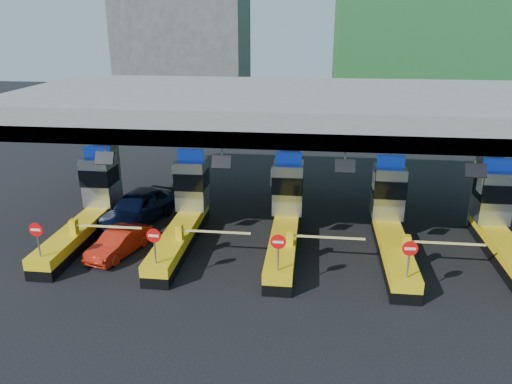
# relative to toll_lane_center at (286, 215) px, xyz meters

# --- Properties ---
(ground) EXTENTS (120.00, 120.00, 0.00)m
(ground) POSITION_rel_toll_lane_center_xyz_m (-0.00, -0.28, -1.40)
(ground) COLOR black
(ground) RESTS_ON ground
(toll_canopy) EXTENTS (28.00, 12.09, 7.00)m
(toll_canopy) POSITION_rel_toll_lane_center_xyz_m (-0.00, 2.59, 4.74)
(toll_canopy) COLOR slate
(toll_canopy) RESTS_ON ground
(toll_lane_far_left) EXTENTS (4.43, 8.00, 4.16)m
(toll_lane_far_left) POSITION_rel_toll_lane_center_xyz_m (-10.00, 0.00, 0.00)
(toll_lane_far_left) COLOR black
(toll_lane_far_left) RESTS_ON ground
(toll_lane_left) EXTENTS (4.43, 8.00, 4.16)m
(toll_lane_left) POSITION_rel_toll_lane_center_xyz_m (-5.00, 0.00, 0.00)
(toll_lane_left) COLOR black
(toll_lane_left) RESTS_ON ground
(toll_lane_center) EXTENTS (4.43, 8.00, 4.16)m
(toll_lane_center) POSITION_rel_toll_lane_center_xyz_m (0.00, 0.00, 0.00)
(toll_lane_center) COLOR black
(toll_lane_center) RESTS_ON ground
(toll_lane_right) EXTENTS (4.43, 8.00, 4.16)m
(toll_lane_right) POSITION_rel_toll_lane_center_xyz_m (5.00, 0.00, 0.00)
(toll_lane_right) COLOR black
(toll_lane_right) RESTS_ON ground
(toll_lane_far_right) EXTENTS (4.43, 8.00, 4.16)m
(toll_lane_far_right) POSITION_rel_toll_lane_center_xyz_m (10.00, 0.00, 0.00)
(toll_lane_far_right) COLOR black
(toll_lane_far_right) RESTS_ON ground
(bg_building_concrete) EXTENTS (14.00, 10.00, 18.00)m
(bg_building_concrete) POSITION_rel_toll_lane_center_xyz_m (-14.00, 35.72, 7.60)
(bg_building_concrete) COLOR #4C4C49
(bg_building_concrete) RESTS_ON ground
(van) EXTENTS (3.45, 5.67, 1.80)m
(van) POSITION_rel_toll_lane_center_xyz_m (-8.01, 1.42, -0.50)
(van) COLOR black
(van) RESTS_ON ground
(red_car) EXTENTS (2.25, 3.87, 1.21)m
(red_car) POSITION_rel_toll_lane_center_xyz_m (-7.60, -2.34, -0.79)
(red_car) COLOR #AB1D0D
(red_car) RESTS_ON ground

